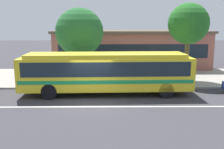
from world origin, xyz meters
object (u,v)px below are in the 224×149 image
at_px(transit_bus, 106,71).
at_px(pedestrian_walking_along_curb, 99,70).
at_px(pedestrian_waiting_near_sign, 99,69).
at_px(street_tree_near_stop, 80,32).
at_px(street_tree_mid_block, 188,24).
at_px(bus_stop_sign, 151,66).

height_order(transit_bus, pedestrian_walking_along_curb, transit_bus).
bearing_deg(pedestrian_waiting_near_sign, street_tree_near_stop, 144.30).
relative_size(pedestrian_walking_along_curb, street_tree_mid_block, 0.27).
bearing_deg(street_tree_mid_block, bus_stop_sign, -150.79).
xyz_separation_m(transit_bus, bus_stop_sign, (3.32, 2.07, 0.00)).
relative_size(street_tree_near_stop, street_tree_mid_block, 0.95).
xyz_separation_m(pedestrian_waiting_near_sign, pedestrian_walking_along_curb, (0.07, -0.22, 0.01)).
bearing_deg(pedestrian_waiting_near_sign, bus_stop_sign, -19.73).
bearing_deg(pedestrian_walking_along_curb, bus_stop_sign, -17.15).
bearing_deg(bus_stop_sign, pedestrian_waiting_near_sign, 160.27).
distance_m(transit_bus, street_tree_mid_block, 8.15).
relative_size(pedestrian_waiting_near_sign, pedestrian_walking_along_curb, 0.99).
bearing_deg(transit_bus, bus_stop_sign, 31.95).
bearing_deg(transit_bus, pedestrian_walking_along_curb, 100.28).
relative_size(bus_stop_sign, street_tree_mid_block, 0.37).
xyz_separation_m(transit_bus, pedestrian_walking_along_curb, (-0.59, 3.28, -0.51)).
height_order(bus_stop_sign, street_tree_mid_block, street_tree_mid_block).
distance_m(street_tree_near_stop, street_tree_mid_block, 8.82).
xyz_separation_m(street_tree_near_stop, street_tree_mid_block, (8.76, -0.80, 0.66)).
xyz_separation_m(bus_stop_sign, street_tree_near_stop, (-5.58, 2.58, 2.40)).
relative_size(pedestrian_waiting_near_sign, bus_stop_sign, 0.72).
distance_m(pedestrian_waiting_near_sign, pedestrian_walking_along_curb, 0.23).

